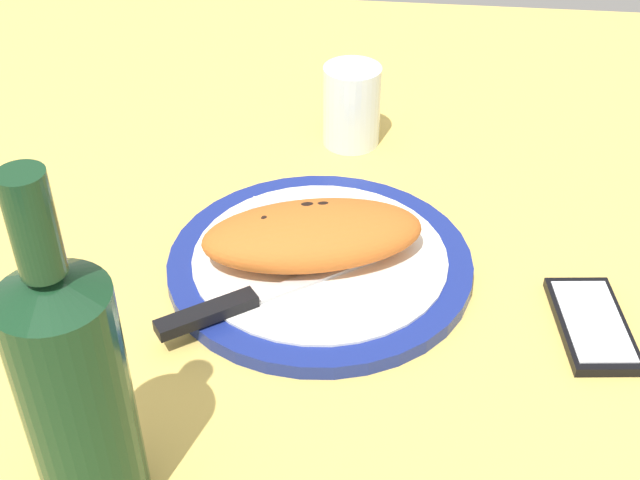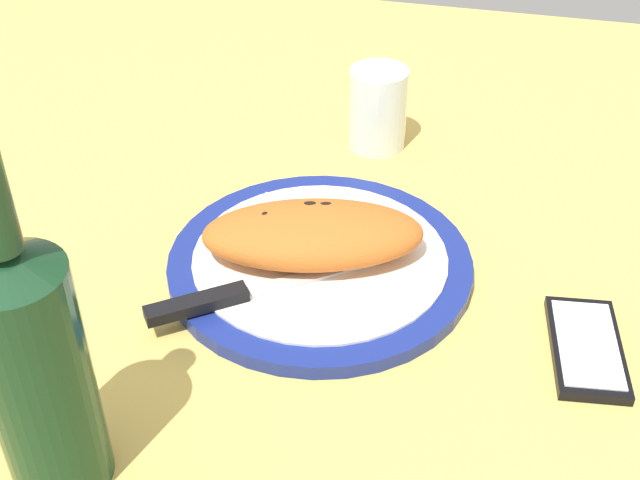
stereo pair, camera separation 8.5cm
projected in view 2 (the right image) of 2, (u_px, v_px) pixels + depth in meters
The scene contains 8 objects.
ground_plane at pixel (320, 281), 88.31cm from camera, with size 150.00×150.00×3.00cm, color #DBB756.
plate at pixel (320, 263), 86.87cm from camera, with size 31.34×31.34×1.86cm.
calzone at pixel (313, 234), 84.95cm from camera, with size 24.42×16.16×5.17cm.
fork at pixel (318, 210), 92.52cm from camera, with size 16.50×3.08×0.40cm.
knife at pixel (228, 296), 80.45cm from camera, with size 19.83×15.38×1.20cm.
smartphone at pixel (586, 347), 77.45cm from camera, with size 7.88×13.50×1.16cm.
water_glass at pixel (378, 112), 105.03cm from camera, with size 7.20×7.20×10.31cm.
wine_bottle at pixel (35, 367), 59.79cm from camera, with size 7.74×7.74×29.67cm.
Camera 2 is at (-16.23, 65.98, 55.07)cm, focal length 47.31 mm.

